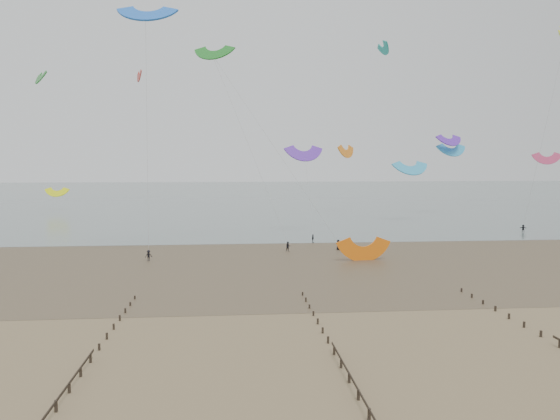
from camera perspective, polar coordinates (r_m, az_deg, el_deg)
The scene contains 5 objects.
ground at distance 48.48m, azimuth -0.54°, elevation -12.46°, with size 500.00×500.00×0.00m, color brown.
sea_and_shore at distance 81.79m, azimuth -5.34°, elevation -5.23°, with size 500.00×665.00×0.03m.
kitesurfers at distance 95.82m, azimuth 7.13°, elevation -3.24°, with size 139.98×27.92×1.89m.
grounded_kite at distance 82.17m, azimuth 8.73°, elevation -5.22°, with size 6.88×3.60×5.24m, color orange, non-canonical shape.
kites_airborne at distance 133.08m, azimuth -9.61°, elevation 7.98°, with size 247.17×118.11×41.72m.
Camera 1 is at (-3.68, -46.08, 14.60)m, focal length 35.00 mm.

